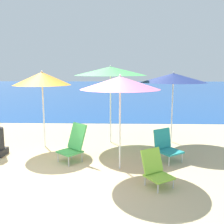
{
  "coord_description": "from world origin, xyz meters",
  "views": [
    {
      "loc": [
        1.37,
        -4.64,
        2.08
      ],
      "look_at": [
        1.17,
        1.88,
        1.0
      ],
      "focal_mm": 40.0,
      "sensor_mm": 36.0,
      "label": 1
    }
  ],
  "objects": [
    {
      "name": "beach_umbrella_green",
      "position": [
        1.11,
        2.48,
        2.07
      ],
      "size": [
        2.05,
        2.05,
        2.24
      ],
      "color": "white",
      "rests_on": "ground"
    },
    {
      "name": "ground_plane",
      "position": [
        0.0,
        0.0,
        0.0
      ],
      "size": [
        60.0,
        60.0,
        0.0
      ],
      "primitive_type": "plane",
      "color": "#C6B284"
    },
    {
      "name": "beach_chair_teal",
      "position": [
        2.46,
        1.01,
        0.36
      ],
      "size": [
        0.7,
        0.72,
        0.73
      ],
      "rotation": [
        0.0,
        0.0,
        0.59
      ],
      "color": "silver",
      "rests_on": "ground"
    },
    {
      "name": "beach_chair_lime",
      "position": [
        2.04,
        -0.28,
        0.31
      ],
      "size": [
        0.63,
        0.66,
        0.65
      ],
      "rotation": [
        0.0,
        0.0,
        0.57
      ],
      "color": "silver",
      "rests_on": "ground"
    },
    {
      "name": "beach_umbrella_pink",
      "position": [
        1.38,
        0.47,
        1.84
      ],
      "size": [
        1.65,
        1.65,
        2.01
      ],
      "color": "white",
      "rests_on": "ground"
    },
    {
      "name": "beach_umbrella_navy",
      "position": [
        2.9,
        2.56,
        1.88
      ],
      "size": [
        1.88,
        1.88,
        2.05
      ],
      "color": "white",
      "rests_on": "ground"
    },
    {
      "name": "beach_chair_green",
      "position": [
        0.32,
        0.91,
        0.42
      ],
      "size": [
        0.73,
        0.74,
        0.86
      ],
      "rotation": [
        0.0,
        0.0,
        -0.72
      ],
      "color": "silver",
      "rests_on": "ground"
    },
    {
      "name": "beach_umbrella_orange",
      "position": [
        -0.7,
        2.0,
        1.87
      ],
      "size": [
        1.53,
        1.53,
        2.09
      ],
      "color": "white",
      "rests_on": "ground"
    },
    {
      "name": "sea_water",
      "position": [
        0.0,
        25.05,
        0.0
      ],
      "size": [
        60.0,
        40.0,
        0.01
      ],
      "color": "#19478C",
      "rests_on": "ground"
    }
  ]
}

